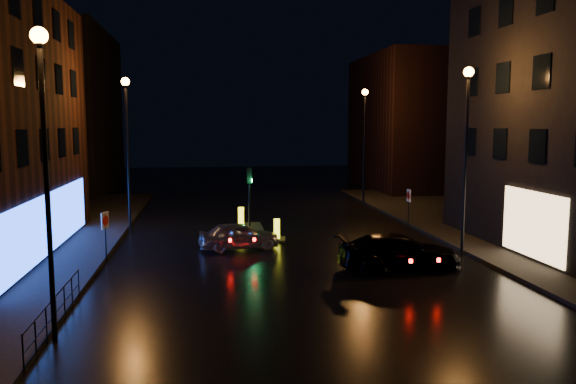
# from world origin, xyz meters

# --- Properties ---
(ground) EXTENTS (120.00, 120.00, 0.00)m
(ground) POSITION_xyz_m (0.00, 0.00, 0.00)
(ground) COLOR black
(ground) RESTS_ON ground
(pavement_right) EXTENTS (12.00, 44.00, 0.15)m
(pavement_right) POSITION_xyz_m (14.00, 8.00, 0.07)
(pavement_right) COLOR black
(pavement_right) RESTS_ON ground
(building_far_left) EXTENTS (8.00, 16.00, 14.00)m
(building_far_left) POSITION_xyz_m (-16.00, 35.00, 7.00)
(building_far_left) COLOR black
(building_far_left) RESTS_ON ground
(building_far_right) EXTENTS (8.00, 14.00, 12.00)m
(building_far_right) POSITION_xyz_m (15.00, 32.00, 6.00)
(building_far_right) COLOR black
(building_far_right) RESTS_ON ground
(street_lamp_lnear) EXTENTS (0.44, 0.44, 8.37)m
(street_lamp_lnear) POSITION_xyz_m (-7.80, -2.00, 5.56)
(street_lamp_lnear) COLOR black
(street_lamp_lnear) RESTS_ON ground
(street_lamp_lfar) EXTENTS (0.44, 0.44, 8.37)m
(street_lamp_lfar) POSITION_xyz_m (-7.80, 14.00, 5.56)
(street_lamp_lfar) COLOR black
(street_lamp_lfar) RESTS_ON ground
(street_lamp_rnear) EXTENTS (0.44, 0.44, 8.37)m
(street_lamp_rnear) POSITION_xyz_m (7.80, 6.00, 5.56)
(street_lamp_rnear) COLOR black
(street_lamp_rnear) RESTS_ON ground
(street_lamp_rfar) EXTENTS (0.44, 0.44, 8.37)m
(street_lamp_rfar) POSITION_xyz_m (7.80, 22.00, 5.56)
(street_lamp_rfar) COLOR black
(street_lamp_rfar) RESTS_ON ground
(traffic_signal) EXTENTS (1.40, 2.40, 3.45)m
(traffic_signal) POSITION_xyz_m (-1.20, 14.00, 0.50)
(traffic_signal) COLOR black
(traffic_signal) RESTS_ON ground
(guard_railing) EXTENTS (0.05, 6.04, 1.00)m
(guard_railing) POSITION_xyz_m (-8.00, -1.00, 0.74)
(guard_railing) COLOR black
(guard_railing) RESTS_ON ground
(silver_hatchback) EXTENTS (3.94, 2.00, 1.28)m
(silver_hatchback) POSITION_xyz_m (-2.12, 8.67, 0.64)
(silver_hatchback) COLOR #B7B9BF
(silver_hatchback) RESTS_ON ground
(dark_sedan) EXTENTS (5.12, 2.22, 1.47)m
(dark_sedan) POSITION_xyz_m (4.08, 3.92, 0.73)
(dark_sedan) COLOR black
(dark_sedan) RESTS_ON ground
(bollard_near) EXTENTS (1.02, 1.38, 1.12)m
(bollard_near) POSITION_xyz_m (-0.10, 10.34, 0.24)
(bollard_near) COLOR black
(bollard_near) RESTS_ON ground
(bollard_far) EXTENTS (1.08, 1.46, 1.17)m
(bollard_far) POSITION_xyz_m (-1.66, 14.22, 0.26)
(bollard_far) COLOR black
(bollard_far) RESTS_ON ground
(road_sign_left) EXTENTS (0.25, 0.51, 2.19)m
(road_sign_left) POSITION_xyz_m (-7.90, 6.87, 1.64)
(road_sign_left) COLOR black
(road_sign_left) RESTS_ON ground
(road_sign_right) EXTENTS (0.07, 0.53, 2.17)m
(road_sign_right) POSITION_xyz_m (7.90, 13.08, 1.63)
(road_sign_right) COLOR black
(road_sign_right) RESTS_ON ground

